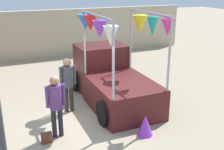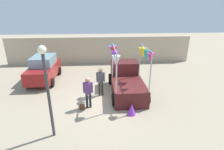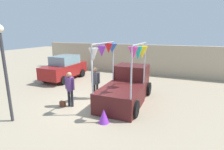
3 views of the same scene
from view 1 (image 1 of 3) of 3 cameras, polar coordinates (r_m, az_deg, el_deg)
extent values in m
plane|color=gray|center=(8.70, -6.66, -9.59)|extent=(60.00, 60.00, 0.00)
cube|color=#4C1919|center=(9.26, 2.21, -4.25)|extent=(1.90, 2.60, 1.00)
cube|color=#4C1919|center=(10.85, -2.28, 1.50)|extent=(1.80, 1.40, 1.80)
cube|color=#8CB2C6|center=(10.72, -2.31, 3.79)|extent=(1.76, 1.37, 0.60)
cylinder|color=black|center=(11.05, -7.50, -1.17)|extent=(0.22, 0.76, 0.76)
cylinder|color=black|center=(11.67, 1.50, 0.07)|extent=(0.22, 0.76, 0.76)
cylinder|color=black|center=(8.38, -1.67, -7.72)|extent=(0.22, 0.76, 0.76)
cylinder|color=black|center=(9.17, 9.48, -5.54)|extent=(0.22, 0.76, 0.76)
cylinder|color=#A5A5AD|center=(9.56, -5.58, 6.33)|extent=(0.07, 0.07, 2.15)
cylinder|color=#A5A5AD|center=(10.21, 3.83, 7.17)|extent=(0.07, 0.07, 2.15)
cylinder|color=#A5A5AD|center=(7.34, 0.28, 2.61)|extent=(0.07, 0.07, 2.15)
cylinder|color=#A5A5AD|center=(8.16, 11.58, 3.89)|extent=(0.07, 0.07, 2.15)
cylinder|color=#A5A5AD|center=(8.24, -3.16, 11.98)|extent=(0.07, 2.44, 0.07)
cylinder|color=#A5A5AD|center=(8.98, 7.57, 12.41)|extent=(0.07, 2.44, 0.07)
cone|color=white|center=(7.34, -0.25, 7.89)|extent=(0.56, 0.56, 0.54)
cone|color=#D83399|center=(8.14, 11.26, 9.48)|extent=(0.53, 0.53, 0.50)
cone|color=purple|center=(8.07, -2.53, 9.26)|extent=(0.54, 0.54, 0.50)
cone|color=teal|center=(8.83, 8.25, 9.73)|extent=(0.51, 0.51, 0.59)
cone|color=red|center=(8.82, -4.44, 10.48)|extent=(0.60, 0.60, 0.50)
cone|color=yellow|center=(9.53, 5.68, 10.30)|extent=(0.74, 0.74, 0.57)
cone|color=blue|center=(9.27, -5.40, 10.67)|extent=(0.76, 0.76, 0.49)
cylinder|color=black|center=(7.90, -11.69, -9.54)|extent=(0.13, 0.13, 0.85)
cylinder|color=black|center=(7.93, -10.41, -9.34)|extent=(0.13, 0.13, 0.85)
cylinder|color=#593372|center=(7.59, -11.40, -4.38)|extent=(0.34, 0.34, 0.67)
sphere|color=#997051|center=(7.42, -11.63, -1.10)|extent=(0.25, 0.25, 0.25)
cylinder|color=#593372|center=(7.54, -13.05, -4.38)|extent=(0.09, 0.09, 0.60)
cylinder|color=#593372|center=(7.61, -9.80, -3.92)|extent=(0.09, 0.09, 0.60)
cylinder|color=#2D2823|center=(9.26, -9.28, -4.93)|extent=(0.13, 0.13, 0.86)
cylinder|color=#2D2823|center=(9.30, -8.21, -4.77)|extent=(0.13, 0.13, 0.86)
cylinder|color=#3F3F47|center=(9.00, -8.98, -0.33)|extent=(0.34, 0.34, 0.68)
sphere|color=#997051|center=(8.86, -9.14, 2.55)|extent=(0.26, 0.26, 0.26)
cylinder|color=#3F3F47|center=(8.95, -10.36, -0.30)|extent=(0.09, 0.09, 0.62)
cylinder|color=#3F3F47|center=(9.05, -7.65, 0.05)|extent=(0.09, 0.09, 0.62)
cube|color=#592D1E|center=(7.82, -13.15, -12.31)|extent=(0.28, 0.16, 0.28)
cylinder|color=#333338|center=(5.21, -21.87, -8.95)|extent=(0.12, 0.12, 3.62)
cube|color=tan|center=(15.85, -15.40, 7.84)|extent=(18.00, 0.36, 2.60)
cone|color=purple|center=(7.94, 6.75, -10.09)|extent=(0.56, 0.56, 0.60)
camera|label=2|loc=(2.79, 113.63, 15.46)|focal=28.00mm
camera|label=3|loc=(6.37, 66.35, 3.33)|focal=28.00mm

